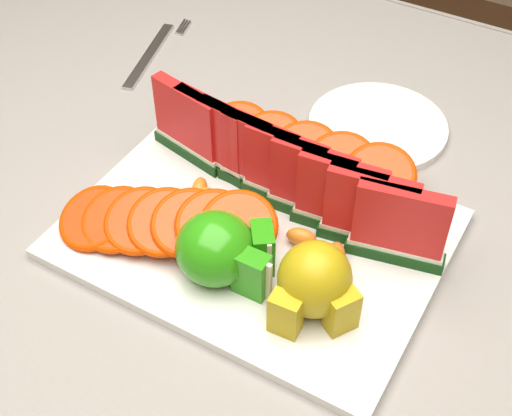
% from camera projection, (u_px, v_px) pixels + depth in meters
% --- Properties ---
extents(table, '(1.40, 0.90, 0.75)m').
position_uv_depth(table, '(214.00, 240.00, 0.93)').
color(table, '#55341D').
rests_on(table, ground).
extents(tablecloth, '(1.53, 1.03, 0.20)m').
position_uv_depth(tablecloth, '(212.00, 206.00, 0.89)').
color(tablecloth, gray).
rests_on(tablecloth, table).
extents(platter, '(0.40, 0.30, 0.01)m').
position_uv_depth(platter, '(256.00, 234.00, 0.79)').
color(platter, silver).
rests_on(platter, tablecloth).
extents(apple_cluster, '(0.12, 0.11, 0.08)m').
position_uv_depth(apple_cluster, '(222.00, 251.00, 0.72)').
color(apple_cluster, '#1A7F0B').
rests_on(apple_cluster, platter).
extents(pear_cluster, '(0.10, 0.10, 0.08)m').
position_uv_depth(pear_cluster, '(315.00, 283.00, 0.69)').
color(pear_cluster, '#A98504').
rests_on(pear_cluster, platter).
extents(side_plate, '(0.23, 0.23, 0.01)m').
position_uv_depth(side_plate, '(378.00, 126.00, 0.92)').
color(side_plate, silver).
rests_on(side_plate, tablecloth).
extents(fork, '(0.06, 0.19, 0.00)m').
position_uv_depth(fork, '(153.00, 53.00, 1.05)').
color(fork, silver).
rests_on(fork, tablecloth).
extents(watermelon_row, '(0.39, 0.07, 0.10)m').
position_uv_depth(watermelon_row, '(286.00, 173.00, 0.78)').
color(watermelon_row, '#0F3714').
rests_on(watermelon_row, platter).
extents(orange_fan_front, '(0.26, 0.15, 0.06)m').
position_uv_depth(orange_fan_front, '(164.00, 222.00, 0.75)').
color(orange_fan_front, '#E16100').
rests_on(orange_fan_front, platter).
extents(orange_fan_back, '(0.29, 0.11, 0.04)m').
position_uv_depth(orange_fan_back, '(305.00, 150.00, 0.85)').
color(orange_fan_back, '#E16100').
rests_on(orange_fan_back, platter).
extents(tangerine_segments, '(0.21, 0.05, 0.02)m').
position_uv_depth(tangerine_segments, '(258.00, 221.00, 0.78)').
color(tangerine_segments, '#D0580A').
rests_on(tangerine_segments, platter).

